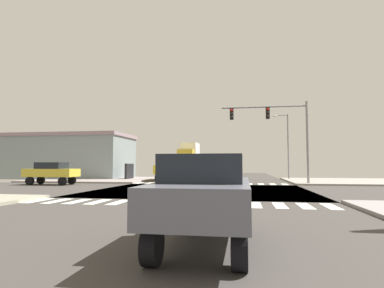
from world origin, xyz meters
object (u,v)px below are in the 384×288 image
(suv_leading_1, at_px, (168,167))
(bank_building, at_px, (69,156))
(sedan_trailing_3, at_px, (216,168))
(sedan_nearside_1, at_px, (205,192))
(street_lamp, at_px, (286,140))
(traffic_signal_mast, at_px, (274,123))
(sedan_queued_2, at_px, (51,171))
(box_truck_farside_1, at_px, (189,159))
(suv_middle_2, at_px, (196,166))

(suv_leading_1, bearing_deg, bank_building, -16.38)
(suv_leading_1, distance_m, sedan_trailing_3, 23.48)
(bank_building, relative_size, sedan_nearside_1, 3.83)
(street_lamp, xyz_separation_m, sedan_nearside_1, (-5.45, -29.90, -3.32))
(bank_building, bearing_deg, traffic_signal_mast, -19.03)
(sedan_queued_2, height_order, sedan_trailing_3, same)
(box_truck_farside_1, bearing_deg, sedan_queued_2, 68.16)
(sedan_queued_2, bearing_deg, sedan_trailing_3, 160.24)
(suv_leading_1, bearing_deg, box_truck_farside_1, -90.00)
(bank_building, distance_m, sedan_trailing_3, 25.50)
(bank_building, relative_size, sedan_queued_2, 3.83)
(bank_building, bearing_deg, street_lamp, 0.62)
(sedan_queued_2, bearing_deg, sedan_nearside_1, 40.53)
(sedan_trailing_3, height_order, suv_middle_2, suv_middle_2)
(sedan_nearside_1, height_order, sedan_trailing_3, same)
(sedan_queued_2, bearing_deg, suv_leading_1, 133.81)
(box_truck_farside_1, xyz_separation_m, suv_middle_2, (0.00, 7.21, -1.17))
(box_truck_farside_1, xyz_separation_m, sedan_queued_2, (-8.19, -20.42, -1.45))
(suv_middle_2, bearing_deg, box_truck_farside_1, 90.00)
(sedan_nearside_1, xyz_separation_m, sedan_queued_2, (-15.19, 17.76, 0.00))
(sedan_queued_2, height_order, suv_leading_1, suv_leading_1)
(sedan_trailing_3, bearing_deg, box_truck_farside_1, 74.37)
(suv_leading_1, height_order, sedan_trailing_3, suv_leading_1)
(bank_building, height_order, sedan_queued_2, bank_building)
(suv_leading_1, relative_size, suv_middle_2, 1.00)
(sedan_trailing_3, relative_size, suv_middle_2, 0.93)
(traffic_signal_mast, bearing_deg, sedan_trailing_3, 105.03)
(traffic_signal_mast, distance_m, suv_leading_1, 11.90)
(street_lamp, distance_m, box_truck_farside_1, 15.08)
(sedan_nearside_1, bearing_deg, suv_middle_2, 98.77)
(sedan_queued_2, relative_size, sedan_trailing_3, 1.00)
(suv_middle_2, bearing_deg, traffic_signal_mast, 113.39)
(street_lamp, relative_size, bank_building, 0.45)
(sedan_queued_2, bearing_deg, traffic_signal_mast, 100.88)
(traffic_signal_mast, relative_size, sedan_nearside_1, 1.71)
(suv_leading_1, distance_m, suv_middle_2, 19.78)
(suv_leading_1, bearing_deg, sedan_nearside_1, 105.28)
(box_truck_farside_1, distance_m, sedan_queued_2, 22.05)
(suv_middle_2, bearing_deg, sedan_nearside_1, 98.77)
(sedan_trailing_3, bearing_deg, street_lamp, 116.44)
(street_lamp, xyz_separation_m, box_truck_farside_1, (-12.45, 8.29, -1.88))
(traffic_signal_mast, distance_m, sedan_trailing_3, 28.85)
(box_truck_farside_1, relative_size, sedan_queued_2, 1.67)
(bank_building, xyz_separation_m, sedan_trailing_3, (16.59, 19.29, -1.59))
(traffic_signal_mast, distance_m, suv_middle_2, 26.50)
(suv_middle_2, bearing_deg, street_lamp, 128.79)
(traffic_signal_mast, distance_m, box_truck_farside_1, 19.99)
(street_lamp, height_order, sedan_queued_2, street_lamp)
(bank_building, bearing_deg, sedan_nearside_1, -55.18)
(box_truck_farside_1, bearing_deg, street_lamp, 146.35)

